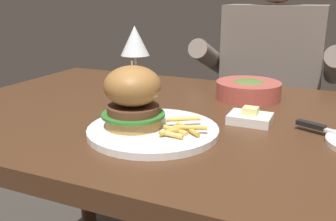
{
  "coord_description": "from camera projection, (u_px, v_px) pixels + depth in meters",
  "views": [
    {
      "loc": [
        0.26,
        -0.79,
        1.01
      ],
      "look_at": [
        -0.04,
        -0.12,
        0.78
      ],
      "focal_mm": 40.0,
      "sensor_mm": 36.0,
      "label": 1
    }
  ],
  "objects": [
    {
      "name": "dining_table",
      "position": [
        203.0,
        153.0,
        0.9
      ],
      "size": [
        1.33,
        0.78,
        0.74
      ],
      "color": "#472B19",
      "rests_on": "ground"
    },
    {
      "name": "diner_person",
      "position": [
        268.0,
        113.0,
        1.49
      ],
      "size": [
        0.51,
        0.36,
        1.18
      ],
      "color": "#282833",
      "rests_on": "ground"
    },
    {
      "name": "wine_glass",
      "position": [
        135.0,
        43.0,
        0.98
      ],
      "size": [
        0.08,
        0.08,
        0.2
      ],
      "color": "silver",
      "rests_on": "dining_table"
    },
    {
      "name": "butter_dish",
      "position": [
        250.0,
        118.0,
        0.83
      ],
      "size": [
        0.09,
        0.07,
        0.04
      ],
      "color": "white",
      "rests_on": "dining_table"
    },
    {
      "name": "fries_pile",
      "position": [
        181.0,
        128.0,
        0.73
      ],
      "size": [
        0.1,
        0.11,
        0.02
      ],
      "color": "#E0B251",
      "rests_on": "main_plate"
    },
    {
      "name": "soup_bowl",
      "position": [
        248.0,
        89.0,
        1.02
      ],
      "size": [
        0.18,
        0.18,
        0.05
      ],
      "color": "#B24C42",
      "rests_on": "dining_table"
    },
    {
      "name": "burger_sandwich",
      "position": [
        133.0,
        97.0,
        0.75
      ],
      "size": [
        0.13,
        0.13,
        0.13
      ],
      "color": "#B78447",
      "rests_on": "main_plate"
    },
    {
      "name": "main_plate",
      "position": [
        153.0,
        131.0,
        0.76
      ],
      "size": [
        0.27,
        0.27,
        0.01
      ],
      "primitive_type": "cylinder",
      "color": "white",
      "rests_on": "dining_table"
    }
  ]
}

